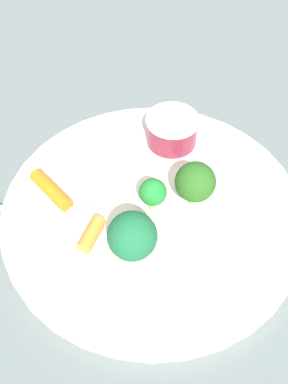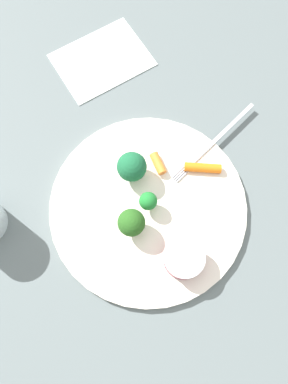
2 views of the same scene
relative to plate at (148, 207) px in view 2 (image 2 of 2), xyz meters
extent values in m
plane|color=slate|center=(0.00, 0.00, -0.01)|extent=(2.40, 2.40, 0.00)
cylinder|color=silver|center=(0.00, 0.00, 0.00)|extent=(0.31, 0.31, 0.01)
cylinder|color=maroon|center=(0.04, 0.09, 0.02)|extent=(0.06, 0.06, 0.03)
cylinder|color=silver|center=(0.04, 0.09, 0.04)|extent=(0.06, 0.06, 0.00)
cylinder|color=#94C363|center=(0.00, 0.00, 0.01)|extent=(0.01, 0.01, 0.02)
sphere|color=#1F772E|center=(0.00, 0.00, 0.03)|extent=(0.03, 0.03, 0.03)
cylinder|color=#81AA61|center=(-0.03, -0.05, 0.01)|extent=(0.01, 0.01, 0.01)
sphere|color=#1A5D37|center=(-0.03, -0.05, 0.04)|extent=(0.05, 0.05, 0.05)
cylinder|color=#99AD69|center=(0.04, 0.00, 0.01)|extent=(0.01, 0.01, 0.02)
sphere|color=#26571C|center=(0.04, 0.00, 0.04)|extent=(0.04, 0.04, 0.04)
cylinder|color=orange|center=(-0.07, -0.03, 0.01)|extent=(0.03, 0.04, 0.01)
cylinder|color=orange|center=(-0.10, 0.04, 0.01)|extent=(0.04, 0.06, 0.01)
cube|color=#ACAEB8|center=(-0.17, 0.03, 0.01)|extent=(0.17, 0.03, 0.00)
cube|color=#ACAEB8|center=(-0.07, 0.02, 0.01)|extent=(0.03, 0.01, 0.00)
cube|color=#ACAEB8|center=(-0.07, 0.01, 0.01)|extent=(0.03, 0.01, 0.00)
cube|color=#ACAEB8|center=(-0.07, 0.01, 0.01)|extent=(0.03, 0.01, 0.00)
cube|color=#ACAEB8|center=(-0.07, 0.01, 0.01)|extent=(0.03, 0.01, 0.00)
cube|color=white|center=(-0.18, -0.23, 0.00)|extent=(0.20, 0.18, 0.00)
camera|label=1|loc=(-0.06, -0.29, 0.39)|focal=44.08mm
camera|label=2|loc=(0.13, 0.09, 0.57)|focal=34.78mm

